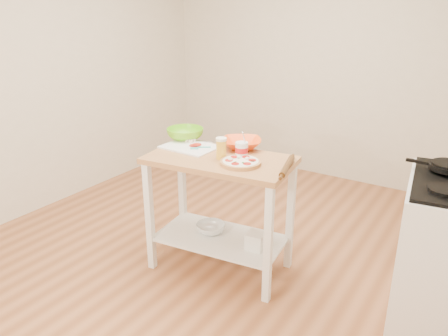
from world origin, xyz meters
The scene contains 14 objects.
room_shell centered at (0.00, 0.00, 1.35)m, with size 4.04×4.54×2.74m.
prep_island centered at (0.08, -0.07, 0.64)m, with size 1.09×0.68×0.90m.
skillet centered at (1.49, 0.37, 0.98)m, with size 0.37×0.24×0.03m.
pizza centered at (0.28, -0.11, 0.92)m, with size 0.28×0.28×0.04m.
cutting_board centered at (-0.23, 0.00, 0.91)m, with size 0.41×0.31×0.04m.
spatula centered at (-0.14, -0.01, 0.92)m, with size 0.12×0.12×0.01m.
knife centered at (-0.29, 0.10, 0.92)m, with size 0.26×0.12×0.01m.
orange_bowl centered at (0.10, 0.20, 0.94)m, with size 0.29×0.29×0.07m, color #FF5619.
green_bowl centered at (-0.39, 0.15, 0.95)m, with size 0.29×0.29×0.09m, color #65BB16.
beer_pint centered at (0.11, -0.09, 0.98)m, with size 0.08×0.08×0.15m.
yogurt_tub centered at (0.21, 0.02, 0.96)m, with size 0.09×0.09×0.20m.
rolling_pin centered at (0.59, -0.03, 0.92)m, with size 0.04×0.04×0.36m, color #533113.
shelf_glass_bowl centered at (-0.02, -0.05, 0.30)m, with size 0.23×0.23×0.07m, color silver.
shelf_bin centered at (0.39, -0.07, 0.32)m, with size 0.12×0.12×0.12m, color white.
Camera 1 is at (1.69, -2.50, 1.92)m, focal length 35.00 mm.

